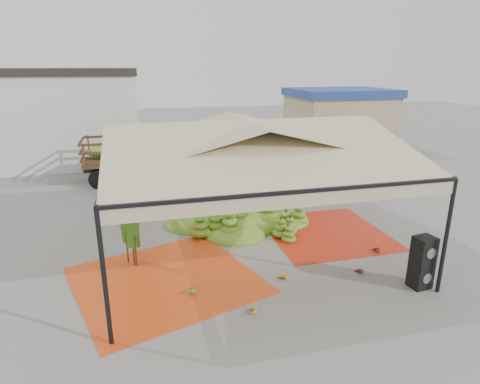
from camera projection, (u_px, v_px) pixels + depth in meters
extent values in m
plane|color=slate|center=(246.00, 244.00, 13.01)|extent=(90.00, 90.00, 0.00)
cylinder|color=black|center=(104.00, 280.00, 7.90)|extent=(0.10, 0.10, 3.00)
cylinder|color=black|center=(446.00, 238.00, 9.82)|extent=(0.10, 0.10, 3.00)
cylinder|color=black|center=(117.00, 176.00, 15.29)|extent=(0.10, 0.10, 3.00)
cylinder|color=black|center=(311.00, 164.00, 17.21)|extent=(0.10, 0.10, 3.00)
pyramid|color=#C1AE88|center=(246.00, 137.00, 11.95)|extent=(8.00, 8.00, 1.00)
cube|color=black|center=(246.00, 153.00, 12.10)|extent=(8.00, 8.00, 0.08)
cube|color=#C1AE88|center=(246.00, 159.00, 12.16)|extent=(8.00, 8.00, 0.36)
cube|color=silver|center=(11.00, 122.00, 22.78)|extent=(14.00, 6.00, 5.00)
cube|color=black|center=(3.00, 72.00, 21.96)|extent=(14.30, 6.30, 0.40)
cube|color=tan|center=(338.00, 124.00, 26.86)|extent=(6.00, 5.00, 3.60)
cube|color=navy|center=(340.00, 93.00, 26.25)|extent=(6.30, 5.30, 0.50)
cube|color=red|center=(166.00, 280.00, 10.82)|extent=(5.60, 5.46, 0.01)
cube|color=red|center=(326.00, 232.00, 13.91)|extent=(3.90, 4.10, 0.01)
ellipsoid|color=#53851B|center=(240.00, 208.00, 14.57)|extent=(6.09, 5.23, 1.19)
ellipsoid|color=#AEAA22|center=(250.00, 310.00, 9.35)|extent=(0.47, 0.42, 0.19)
ellipsoid|color=gold|center=(282.00, 277.00, 10.79)|extent=(0.51, 0.47, 0.18)
ellipsoid|color=#541A13|center=(374.00, 249.00, 12.42)|extent=(0.54, 0.50, 0.20)
ellipsoid|color=#592714|center=(358.00, 271.00, 11.12)|extent=(0.43, 0.38, 0.17)
ellipsoid|color=#396E17|center=(188.00, 288.00, 10.22)|extent=(0.61, 0.58, 0.22)
ellipsoid|color=#4D7B19|center=(313.00, 175.00, 11.20)|extent=(0.24, 0.24, 0.20)
ellipsoid|color=#4D7B19|center=(361.00, 171.00, 11.56)|extent=(0.24, 0.24, 0.20)
cube|color=black|center=(420.00, 274.00, 10.40)|extent=(0.56, 0.51, 0.70)
cube|color=black|center=(424.00, 250.00, 10.19)|extent=(0.56, 0.51, 0.70)
imported|color=gray|center=(241.00, 176.00, 17.43)|extent=(0.71, 0.47, 1.91)
cube|color=#4D3319|center=(136.00, 160.00, 19.97)|extent=(4.89, 2.26, 0.12)
cube|color=silver|center=(200.00, 155.00, 20.72)|extent=(1.76, 2.15, 2.25)
cylinder|color=black|center=(98.00, 179.00, 18.82)|extent=(0.88, 0.30, 0.88)
cylinder|color=black|center=(101.00, 169.00, 20.62)|extent=(0.88, 0.30, 0.88)
cylinder|color=black|center=(166.00, 175.00, 19.57)|extent=(0.88, 0.30, 0.88)
cylinder|color=black|center=(163.00, 166.00, 21.38)|extent=(0.88, 0.30, 0.88)
cylinder|color=black|center=(199.00, 173.00, 19.97)|extent=(0.88, 0.30, 0.88)
cylinder|color=black|center=(194.00, 164.00, 21.78)|extent=(0.88, 0.30, 0.88)
ellipsoid|color=#407C19|center=(135.00, 151.00, 19.82)|extent=(3.91, 1.77, 0.68)
cube|color=gold|center=(144.00, 142.00, 19.82)|extent=(1.96, 1.95, 0.24)
cube|color=#4F2E1A|center=(291.00, 153.00, 21.76)|extent=(5.21, 3.47, 0.11)
cube|color=silver|center=(349.00, 152.00, 21.63)|extent=(2.25, 2.50, 2.20)
cylinder|color=black|center=(259.00, 167.00, 21.08)|extent=(0.91, 0.52, 0.86)
cylinder|color=black|center=(259.00, 159.00, 22.90)|extent=(0.91, 0.52, 0.86)
cylinder|color=black|center=(317.00, 168.00, 20.98)|extent=(0.91, 0.52, 0.86)
cylinder|color=black|center=(312.00, 160.00, 22.80)|extent=(0.91, 0.52, 0.86)
cylinder|color=black|center=(349.00, 168.00, 20.93)|extent=(0.91, 0.52, 0.86)
cylinder|color=black|center=(341.00, 160.00, 22.75)|extent=(0.91, 0.52, 0.86)
ellipsoid|color=#426F17|center=(291.00, 144.00, 21.62)|extent=(4.15, 2.74, 0.67)
cube|color=gold|center=(300.00, 137.00, 21.49)|extent=(2.37, 2.37, 0.24)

